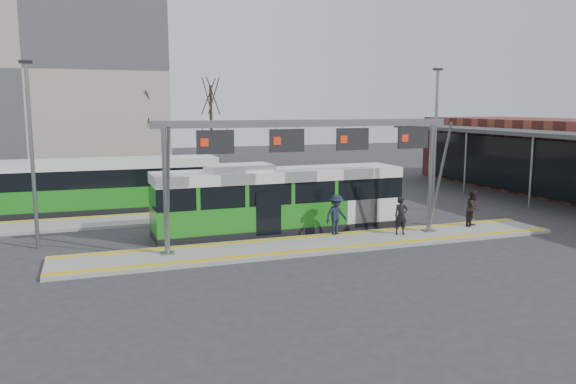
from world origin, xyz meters
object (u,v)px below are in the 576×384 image
object	(u,v)px
hero_bus	(279,200)
passenger_b	(473,208)
gantry	(313,145)
passenger_a	(401,216)
passenger_c	(336,215)

from	to	relation	value
hero_bus	passenger_b	size ratio (longest dim) A/B	6.77
gantry	passenger_b	world-z (taller)	gantry
hero_bus	passenger_a	xyz separation A→B (m)	(4.75, -3.13, -0.49)
passenger_b	passenger_c	size ratio (longest dim) A/B	0.96
hero_bus	passenger_a	distance (m)	5.71
gantry	passenger_a	distance (m)	5.40
hero_bus	passenger_c	bearing A→B (deg)	-49.47
passenger_b	passenger_c	xyz separation A→B (m)	(-7.02, 0.55, 0.03)
passenger_b	passenger_c	distance (m)	7.04
passenger_a	passenger_c	size ratio (longest dim) A/B	0.94
passenger_a	hero_bus	bearing A→B (deg)	155.92
hero_bus	passenger_b	xyz separation A→B (m)	(8.98, -2.76, -0.46)
passenger_b	passenger_a	bearing A→B (deg)	155.21
gantry	hero_bus	bearing A→B (deg)	98.75
gantry	passenger_b	bearing A→B (deg)	2.02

